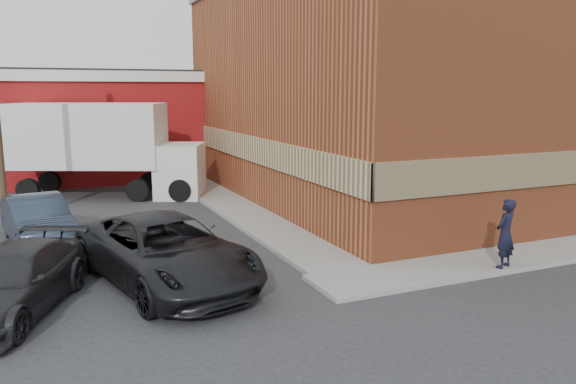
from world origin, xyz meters
name	(u,v)px	position (x,y,z in m)	size (l,w,h in m)	color
ground	(320,277)	(0.00, 0.00, 0.00)	(90.00, 90.00, 0.00)	#28282B
brick_building	(401,88)	(8.50, 9.00, 4.68)	(14.25, 18.25, 9.36)	#A54B2A
sidewalk_south	(565,250)	(7.50, -0.90, 0.06)	(16.00, 1.80, 0.12)	gray
sidewalk_west	(232,205)	(0.60, 9.00, 0.06)	(1.80, 18.00, 0.12)	gray
warehouse	(44,125)	(-6.00, 20.00, 2.81)	(16.30, 8.30, 5.60)	maroon
man	(505,234)	(4.50, -1.55, 1.01)	(0.65, 0.43, 1.79)	black
sedan	(38,220)	(-6.45, 6.13, 0.73)	(1.55, 4.44, 1.46)	#283344
suv_a	(166,251)	(-3.63, 1.01, 0.82)	(2.72, 5.89, 1.64)	black
suv_b	(11,281)	(-6.95, 0.54, 0.68)	(1.91, 4.69, 1.36)	#272729
box_truck	(107,143)	(-3.59, 13.26, 2.33)	(8.47, 5.60, 4.05)	white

